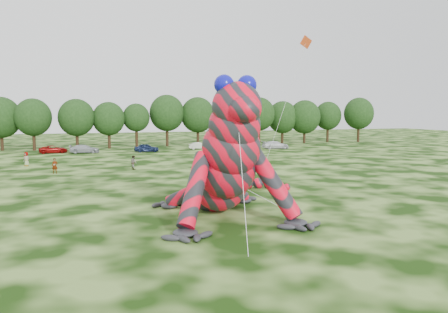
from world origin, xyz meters
name	(u,v)px	position (x,y,z in m)	size (l,w,h in m)	color
ground	(221,210)	(0.00, 0.00, 0.00)	(240.00, 240.00, 0.00)	#16330A
inflatable_gecko	(214,145)	(-0.50, 0.29, 4.72)	(15.90, 18.88, 9.44)	red
flying_kite	(303,52)	(11.07, 8.60, 12.86)	(4.46, 3.13, 14.72)	#CC4119
tree_5	(1,124)	(-23.12, 58.44, 4.90)	(7.16, 6.44, 9.80)	black
tree_6	(33,125)	(-17.56, 56.68, 4.75)	(6.52, 5.86, 9.49)	black
tree_7	(77,124)	(-10.08, 56.80, 4.74)	(6.68, 6.01, 9.48)	black
tree_8	(109,125)	(-4.22, 56.99, 4.47)	(6.14, 5.53, 8.94)	black
tree_9	(136,126)	(1.06, 57.35, 4.34)	(5.27, 4.74, 8.68)	black
tree_10	(167,121)	(7.40, 58.58, 5.25)	(7.09, 6.38, 10.50)	black
tree_11	(198,121)	(13.79, 58.20, 5.03)	(7.01, 6.31, 10.07)	black
tree_12	(227,124)	(20.01, 57.74, 4.49)	(5.99, 5.39, 8.97)	black
tree_13	(259,121)	(27.13, 57.13, 5.06)	(6.83, 6.15, 10.13)	black
tree_14	(282,122)	(33.46, 58.72, 4.70)	(6.82, 6.14, 9.40)	black
tree_15	(305,122)	(38.47, 57.77, 4.82)	(7.17, 6.45, 9.63)	black
tree_16	(328,122)	(45.45, 59.37, 4.69)	(6.26, 5.63, 9.37)	black
tree_17	(359,120)	(51.95, 56.66, 5.15)	(6.98, 6.28, 10.30)	black
car_2	(53,149)	(-13.97, 50.00, 0.66)	(2.17, 4.72, 1.31)	#940B0A
car_3	(84,149)	(-8.92, 48.69, 0.72)	(2.02, 4.96, 1.44)	#9EA2A6
car_4	(147,148)	(1.48, 47.11, 0.74)	(1.74, 4.32, 1.47)	#152145
car_5	(199,146)	(11.82, 49.73, 0.65)	(1.38, 3.97, 1.31)	beige
car_6	(240,145)	(19.13, 47.40, 0.70)	(2.32, 5.02, 1.40)	#292A2C
car_7	(275,145)	(25.88, 46.12, 0.75)	(2.10, 5.16, 1.50)	silver
spectator_0	(55,166)	(-12.47, 23.70, 0.90)	(0.66, 0.43, 1.80)	gray
spectator_5	(211,167)	(4.58, 17.87, 0.80)	(1.49, 0.47, 1.60)	gray
spectator_2	(224,156)	(9.89, 29.29, 0.81)	(1.05, 0.60, 1.62)	gray
spectator_3	(240,155)	(11.99, 28.37, 0.92)	(1.08, 0.45, 1.84)	gray
spectator_4	(26,159)	(-16.37, 32.43, 0.93)	(0.90, 0.59, 1.85)	gray
spectator_1	(134,163)	(-3.44, 24.42, 0.87)	(0.84, 0.66, 1.73)	gray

